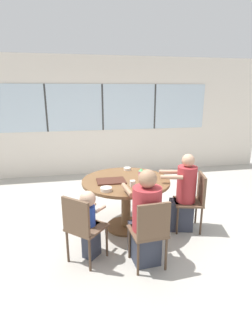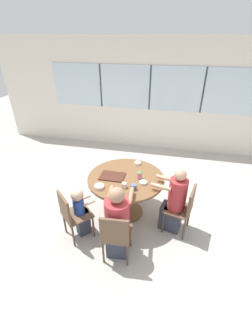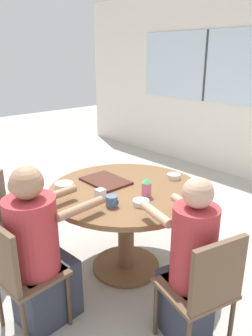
# 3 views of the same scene
# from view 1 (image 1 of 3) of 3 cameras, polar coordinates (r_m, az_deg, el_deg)

# --- Properties ---
(ground_plane) EXTENTS (16.00, 16.00, 0.00)m
(ground_plane) POSITION_cam_1_polar(r_m,az_deg,el_deg) (4.15, 0.00, -12.70)
(ground_plane) COLOR #B2ADA3
(wall_back_with_windows) EXTENTS (8.40, 0.08, 2.80)m
(wall_back_with_windows) POSITION_cam_1_polar(r_m,az_deg,el_deg) (6.48, -5.11, 11.10)
(wall_back_with_windows) COLOR silver
(wall_back_with_windows) RESTS_ON ground_plane
(dining_table) EXTENTS (1.29, 1.29, 0.77)m
(dining_table) POSITION_cam_1_polar(r_m,az_deg,el_deg) (3.89, 0.00, -4.92)
(dining_table) COLOR brown
(dining_table) RESTS_ON ground_plane
(chair_for_woman_green_shirt) EXTENTS (0.48, 0.48, 0.87)m
(chair_for_woman_green_shirt) POSITION_cam_1_polar(r_m,az_deg,el_deg) (4.01, 14.73, -6.10)
(chair_for_woman_green_shirt) COLOR brown
(chair_for_woman_green_shirt) RESTS_ON ground_plane
(chair_for_man_blue_shirt) EXTENTS (0.43, 0.43, 0.87)m
(chair_for_man_blue_shirt) POSITION_cam_1_polar(r_m,az_deg,el_deg) (3.05, 5.36, -13.09)
(chair_for_man_blue_shirt) COLOR brown
(chair_for_man_blue_shirt) RESTS_ON ground_plane
(chair_for_toddler) EXTENTS (0.57, 0.57, 0.87)m
(chair_for_toddler) POSITION_cam_1_polar(r_m,az_deg,el_deg) (3.18, -9.68, -12.02)
(chair_for_toddler) COLOR brown
(chair_for_toddler) RESTS_ON ground_plane
(person_woman_green_shirt) EXTENTS (0.56, 0.40, 1.17)m
(person_woman_green_shirt) POSITION_cam_1_polar(r_m,az_deg,el_deg) (3.97, 12.45, -5.94)
(person_woman_green_shirt) COLOR #333847
(person_woman_green_shirt) RESTS_ON ground_plane
(person_man_blue_shirt) EXTENTS (0.39, 0.65, 1.19)m
(person_man_blue_shirt) POSITION_cam_1_polar(r_m,az_deg,el_deg) (3.19, 4.26, -11.52)
(person_man_blue_shirt) COLOR #333847
(person_man_blue_shirt) RESTS_ON ground_plane
(person_toddler) EXTENTS (0.33, 0.34, 0.89)m
(person_toddler) POSITION_cam_1_polar(r_m,az_deg,el_deg) (3.31, -7.90, -11.88)
(person_toddler) COLOR #333847
(person_toddler) RESTS_ON ground_plane
(food_tray_dark) EXTENTS (0.41, 0.29, 0.02)m
(food_tray_dark) POSITION_cam_1_polar(r_m,az_deg,el_deg) (3.76, -3.27, -2.83)
(food_tray_dark) COLOR #472319
(food_tray_dark) RESTS_ON dining_table
(coffee_mug) EXTENTS (0.09, 0.09, 0.08)m
(coffee_mug) POSITION_cam_1_polar(r_m,az_deg,el_deg) (3.58, 3.84, -3.31)
(coffee_mug) COLOR slate
(coffee_mug) RESTS_ON dining_table
(sippy_cup) EXTENTS (0.08, 0.08, 0.16)m
(sippy_cup) POSITION_cam_1_polar(r_m,az_deg,el_deg) (3.86, 3.29, -1.18)
(sippy_cup) COLOR #CC668C
(sippy_cup) RESTS_ON dining_table
(milk_carton_small) EXTENTS (0.07, 0.07, 0.09)m
(milk_carton_small) POSITION_cam_1_polar(r_m,az_deg,el_deg) (3.55, 1.45, -3.41)
(milk_carton_small) COLOR silver
(milk_carton_small) RESTS_ON dining_table
(bowl_white_shallow) EXTENTS (0.12, 0.12, 0.04)m
(bowl_white_shallow) POSITION_cam_1_polar(r_m,az_deg,el_deg) (4.28, 0.26, -0.19)
(bowl_white_shallow) COLOR silver
(bowl_white_shallow) RESTS_ON dining_table
(bowl_cereal) EXTENTS (0.15, 0.15, 0.05)m
(bowl_cereal) POSITION_cam_1_polar(r_m,az_deg,el_deg) (3.42, -4.34, -4.62)
(bowl_cereal) COLOR silver
(bowl_cereal) RESTS_ON dining_table
(bowl_fruit) EXTENTS (0.12, 0.12, 0.04)m
(bowl_fruit) POSITION_cam_1_polar(r_m,az_deg,el_deg) (3.78, 4.97, -2.59)
(bowl_fruit) COLOR silver
(bowl_fruit) RESTS_ON dining_table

